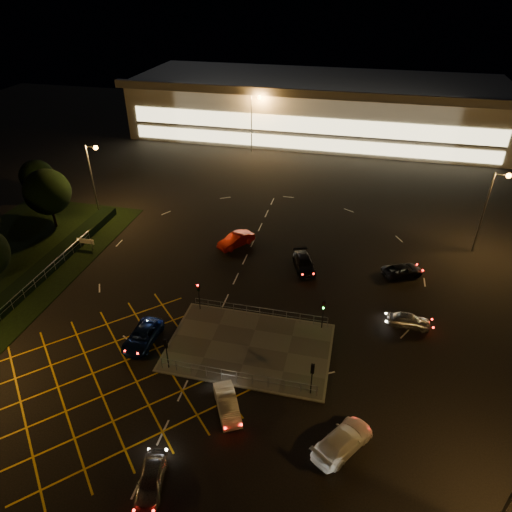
% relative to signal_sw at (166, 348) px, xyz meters
% --- Properties ---
extents(ground, '(180.00, 180.00, 0.00)m').
position_rel_signal_sw_xyz_m(ground, '(4.00, 5.99, -2.37)').
color(ground, black).
rests_on(ground, ground).
extents(pedestrian_island, '(14.00, 9.00, 0.12)m').
position_rel_signal_sw_xyz_m(pedestrian_island, '(6.00, 3.99, -2.31)').
color(pedestrian_island, '#4C4944').
rests_on(pedestrian_island, ground).
extents(grass_verge, '(18.00, 30.00, 0.08)m').
position_rel_signal_sw_xyz_m(grass_verge, '(-24.00, 11.99, -2.33)').
color(grass_verge, black).
rests_on(grass_verge, ground).
extents(hedge, '(2.00, 26.00, 1.00)m').
position_rel_signal_sw_xyz_m(hedge, '(-19.00, 11.99, -1.87)').
color(hedge, black).
rests_on(hedge, ground).
extents(supermarket, '(72.00, 26.50, 10.50)m').
position_rel_signal_sw_xyz_m(supermarket, '(4.00, 67.95, 2.95)').
color(supermarket, beige).
rests_on(supermarket, ground).
extents(streetlight_nw, '(1.78, 0.56, 10.03)m').
position_rel_signal_sw_xyz_m(streetlight_nw, '(-19.56, 23.99, 4.20)').
color(streetlight_nw, slate).
rests_on(streetlight_nw, ground).
extents(streetlight_ne, '(1.78, 0.56, 10.03)m').
position_rel_signal_sw_xyz_m(streetlight_ne, '(28.44, 25.99, 4.20)').
color(streetlight_ne, slate).
rests_on(streetlight_ne, ground).
extents(streetlight_far_left, '(1.78, 0.56, 10.03)m').
position_rel_signal_sw_xyz_m(streetlight_far_left, '(-5.56, 53.99, 4.20)').
color(streetlight_far_left, slate).
rests_on(streetlight_far_left, ground).
extents(streetlight_far_right, '(1.78, 0.56, 10.03)m').
position_rel_signal_sw_xyz_m(streetlight_far_right, '(34.44, 55.99, 4.20)').
color(streetlight_far_right, slate).
rests_on(streetlight_far_right, ground).
extents(signal_sw, '(0.28, 0.30, 3.15)m').
position_rel_signal_sw_xyz_m(signal_sw, '(0.00, 0.00, 0.00)').
color(signal_sw, black).
rests_on(signal_sw, pedestrian_island).
extents(signal_se, '(0.28, 0.30, 3.15)m').
position_rel_signal_sw_xyz_m(signal_se, '(12.00, 0.00, 0.00)').
color(signal_se, black).
rests_on(signal_se, pedestrian_island).
extents(signal_nw, '(0.28, 0.30, 3.15)m').
position_rel_signal_sw_xyz_m(signal_nw, '(0.00, 7.99, 0.00)').
color(signal_nw, black).
rests_on(signal_nw, pedestrian_island).
extents(signal_ne, '(0.28, 0.30, 3.15)m').
position_rel_signal_sw_xyz_m(signal_ne, '(12.00, 7.99, 0.00)').
color(signal_ne, black).
rests_on(signal_ne, pedestrian_island).
extents(tree_c, '(5.76, 5.76, 7.84)m').
position_rel_signal_sw_xyz_m(tree_c, '(-24.00, 19.99, 2.59)').
color(tree_c, black).
rests_on(tree_c, ground).
extents(tree_d, '(4.68, 4.68, 6.37)m').
position_rel_signal_sw_xyz_m(tree_d, '(-30.00, 25.99, 1.65)').
color(tree_d, black).
rests_on(tree_d, ground).
extents(car_near_silver, '(2.43, 4.27, 1.37)m').
position_rel_signal_sw_xyz_m(car_near_silver, '(2.89, -9.86, -1.68)').
color(car_near_silver, '#B4B5BC').
rests_on(car_near_silver, ground).
extents(car_queue_white, '(3.27, 4.39, 1.38)m').
position_rel_signal_sw_xyz_m(car_queue_white, '(6.03, -3.01, -1.68)').
color(car_queue_white, '#BBBBBB').
rests_on(car_queue_white, ground).
extents(car_left_blue, '(2.42, 5.01, 1.38)m').
position_rel_signal_sw_xyz_m(car_left_blue, '(-3.50, 2.47, -1.68)').
color(car_left_blue, '#0D1E53').
rests_on(car_left_blue, ground).
extents(car_far_dkgrey, '(3.55, 5.29, 1.42)m').
position_rel_signal_sw_xyz_m(car_far_dkgrey, '(8.94, 17.61, -1.66)').
color(car_far_dkgrey, black).
rests_on(car_far_dkgrey, ground).
extents(car_right_silver, '(3.95, 1.62, 1.34)m').
position_rel_signal_sw_xyz_m(car_right_silver, '(19.93, 10.25, -1.70)').
color(car_right_silver, '#B2B3B9').
rests_on(car_right_silver, ground).
extents(car_circ_red, '(4.12, 4.85, 1.57)m').
position_rel_signal_sw_xyz_m(car_circ_red, '(0.17, 20.74, -1.58)').
color(car_circ_red, maroon).
rests_on(car_circ_red, ground).
extents(car_east_grey, '(5.00, 3.92, 1.26)m').
position_rel_signal_sw_xyz_m(car_east_grey, '(19.63, 18.83, -1.74)').
color(car_east_grey, black).
rests_on(car_east_grey, ground).
extents(car_approach_white, '(4.71, 5.49, 1.51)m').
position_rel_signal_sw_xyz_m(car_approach_white, '(14.80, -4.24, -1.61)').
color(car_approach_white, silver).
rests_on(car_approach_white, ground).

